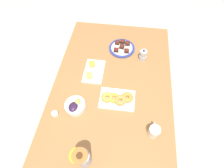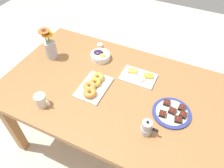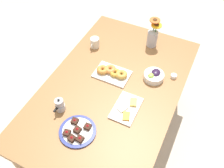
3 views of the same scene
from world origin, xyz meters
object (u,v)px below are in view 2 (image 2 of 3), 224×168
Objects in this scene: coffee_mug at (41,100)px; grape_bowl at (100,56)px; dining_table at (112,95)px; cheese_platter at (139,77)px; flower_vase at (50,48)px; jam_cup_honey at (100,45)px; croissant_platter at (93,86)px; dessert_plate at (172,113)px; moka_pot at (147,128)px.

grape_bowl is (0.13, 0.60, -0.02)m from coffee_mug.
cheese_platter is at bearing 53.18° from dining_table.
coffee_mug is 0.44× the size of flower_vase.
coffee_mug reaches higher than jam_cup_honey.
coffee_mug reaches higher than croissant_platter.
dessert_plate is 0.23m from moka_pot.
flower_vase is 1.00m from moka_pot.
jam_cup_honey is 0.87m from dessert_plate.
croissant_platter is at bearing -71.14° from grape_bowl.
grape_bowl is 1.34× the size of moka_pot.
coffee_mug is 0.71× the size of grape_bowl.
dessert_plate reaches higher than croissant_platter.
jam_cup_honey is at bearing 153.97° from cheese_platter.
dessert_plate is (0.45, -0.04, 0.10)m from dining_table.
cheese_platter is at bearing 144.86° from dessert_plate.
grape_bowl is at bearing 108.86° from croissant_platter.
jam_cup_honey is 0.42m from flower_vase.
cheese_platter is (0.49, 0.52, -0.04)m from coffee_mug.
cheese_platter reaches higher than jam_cup_honey.
cheese_platter is at bearing 42.96° from croissant_platter.
cheese_platter is at bearing 5.98° from flower_vase.
moka_pot is at bearing -21.84° from croissant_platter.
moka_pot is at bearing -20.31° from flower_vase.
coffee_mug is at bearing -136.44° from dining_table.
flower_vase is at bearing 170.10° from dining_table.
dessert_plate is at bearing -23.60° from grape_bowl.
grape_bowl is at bearing 77.75° from coffee_mug.
jam_cup_honey is 0.91m from moka_pot.
cheese_platter is 5.42× the size of jam_cup_honey.
grape_bowl is at bearing -61.09° from jam_cup_honey.
croissant_platter is 0.51m from flower_vase.
moka_pot reaches higher than coffee_mug.
dessert_plate is at bearing -7.85° from flower_vase.
croissant_platter is 0.57m from dessert_plate.
coffee_mug is 0.74m from jam_cup_honey.
dining_table is 0.46m from dessert_plate.
flower_vase is (-1.05, 0.14, 0.08)m from dessert_plate.
dining_table is at bearing -126.82° from cheese_platter.
grape_bowl reaches higher than jam_cup_honey.
coffee_mug is at bearing -159.60° from dessert_plate.
dessert_plate reaches higher than cheese_platter.
jam_cup_honey is (0.05, 0.74, -0.03)m from coffee_mug.
jam_cup_honey is (-0.31, 0.40, 0.10)m from dining_table.
dining_table is at bearing -9.90° from flower_vase.
dining_table is at bearing -48.30° from grape_bowl.
dessert_plate is at bearing 20.40° from coffee_mug.
croissant_platter is (0.24, 0.28, -0.02)m from coffee_mug.
moka_pot reaches higher than dessert_plate.
cheese_platter is (0.14, 0.18, 0.10)m from dining_table.
dining_table is 0.17m from croissant_platter.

